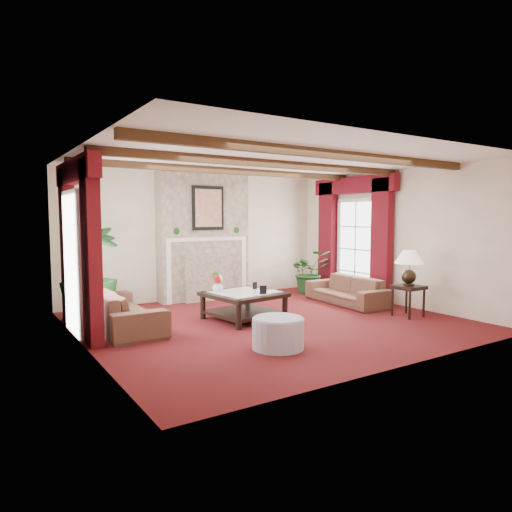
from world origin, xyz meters
TOP-DOWN VIEW (x-y plane):
  - floor at (0.00, 0.00)m, footprint 6.00×6.00m
  - ceiling at (0.00, 0.00)m, footprint 6.00×6.00m
  - back_wall at (0.00, 2.75)m, footprint 6.00×0.02m
  - left_wall at (-3.00, 0.00)m, footprint 0.02×5.50m
  - right_wall at (3.00, 0.00)m, footprint 0.02×5.50m
  - ceiling_beams at (0.00, 0.00)m, footprint 6.00×3.00m
  - fireplace at (0.00, 2.55)m, footprint 2.00×0.52m
  - french_door_left at (-2.97, 1.00)m, footprint 0.10×1.10m
  - french_door_right at (2.97, 1.00)m, footprint 0.10×1.10m
  - curtains_left at (-2.86, 1.00)m, footprint 0.20×2.40m
  - curtains_right at (2.86, 1.00)m, footprint 0.20×2.40m
  - sofa_left at (-2.24, 0.91)m, footprint 2.14×0.69m
  - sofa_right at (2.20, 0.48)m, footprint 1.98×0.85m
  - potted_palm at (-2.56, 1.74)m, footprint 1.08×1.76m
  - small_plant at (2.38, 1.90)m, footprint 1.24×1.31m
  - coffee_table at (-0.31, 0.38)m, footprint 1.30×1.30m
  - side_table at (2.29, -0.98)m, footprint 0.60×0.60m
  - ottoman at (-0.81, -1.34)m, footprint 0.70×0.70m
  - table_lamp at (2.29, -0.98)m, footprint 0.51×0.51m
  - flower_vase at (-0.64, 0.71)m, footprint 0.25×0.26m
  - book at (-0.01, 0.13)m, footprint 0.23×0.03m
  - photo_frame_a at (-0.15, 0.01)m, footprint 0.12×0.05m
  - photo_frame_b at (0.02, 0.54)m, footprint 0.11×0.05m

SIDE VIEW (x-z plane):
  - floor at x=0.00m, z-range 0.00..0.00m
  - ottoman at x=-0.81m, z-range 0.00..0.41m
  - coffee_table at x=-0.31m, z-range 0.00..0.47m
  - side_table at x=2.29m, z-range 0.00..0.56m
  - sofa_right at x=2.20m, z-range 0.00..0.74m
  - small_plant at x=2.38m, z-range 0.00..0.78m
  - sofa_left at x=-2.24m, z-range 0.00..0.83m
  - potted_palm at x=-2.56m, z-range 0.00..0.94m
  - photo_frame_b at x=0.02m, z-range 0.47..0.61m
  - photo_frame_a at x=-0.15m, z-range 0.47..0.63m
  - flower_vase at x=-0.64m, z-range 0.47..0.66m
  - book at x=-0.01m, z-range 0.47..0.79m
  - table_lamp at x=2.29m, z-range 0.56..1.20m
  - back_wall at x=0.00m, z-range 0.00..2.70m
  - left_wall at x=-3.00m, z-range 0.00..2.70m
  - right_wall at x=3.00m, z-range 0.00..2.70m
  - french_door_left at x=-2.97m, z-range 1.05..3.21m
  - french_door_right at x=2.97m, z-range 1.05..3.21m
  - curtains_left at x=-2.86m, z-range 1.28..3.83m
  - curtains_right at x=2.86m, z-range 1.28..3.83m
  - ceiling_beams at x=0.00m, z-range 2.58..2.70m
  - ceiling at x=0.00m, z-range 2.70..2.70m
  - fireplace at x=0.00m, z-range 1.35..4.05m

